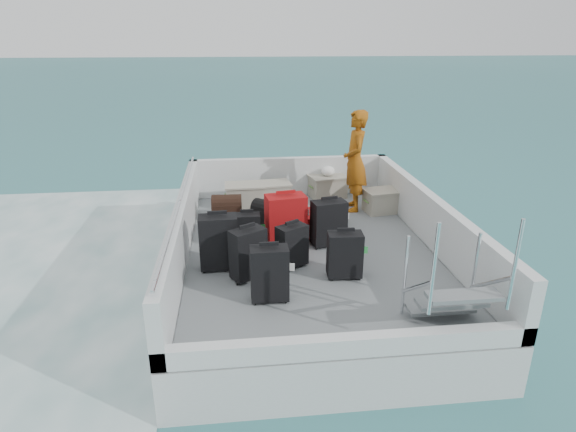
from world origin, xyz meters
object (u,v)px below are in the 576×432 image
suitcase_4 (292,246)px  crate_3 (383,202)px  suitcase_1 (219,243)px  suitcase_3 (270,274)px  crate_0 (245,197)px  crate_1 (271,195)px  suitcase_5 (286,221)px  passenger (355,161)px  suitcase_8 (299,223)px  crate_2 (328,187)px  suitcase_7 (329,224)px  suitcase_0 (248,254)px  suitcase_2 (248,232)px  suitcase_6 (345,255)px

suitcase_4 → crate_3: bearing=16.7°
suitcase_1 → suitcase_3: (0.57, -0.85, -0.03)m
crate_0 → crate_3: crate_0 is taller
crate_1 → suitcase_1: bearing=-109.6°
suitcase_5 → passenger: 1.96m
suitcase_8 → suitcase_3: bearing=162.7°
suitcase_1 → passenger: (2.22, 2.01, 0.48)m
suitcase_4 → crate_2: (0.99, 2.76, -0.10)m
suitcase_8 → crate_3: 1.72m
suitcase_4 → suitcase_8: (0.23, 1.09, -0.12)m
suitcase_5 → suitcase_7: size_ratio=1.14×
suitcase_0 → crate_2: 3.39m
suitcase_3 → crate_0: suitcase_3 is taller
suitcase_3 → suitcase_5: bearing=77.0°
suitcase_2 → suitcase_1: bearing=-123.2°
suitcase_6 → crate_0: 2.95m
suitcase_5 → crate_0: size_ratio=1.17×
suitcase_0 → suitcase_4: (0.56, 0.26, -0.04)m
suitcase_8 → crate_2: (0.76, 1.67, 0.02)m
suitcase_1 → suitcase_5: suitcase_5 is taller
suitcase_0 → suitcase_8: 1.57m
suitcase_6 → crate_0: suitcase_6 is taller
suitcase_4 → crate_3: (1.76, 1.87, -0.10)m
suitcase_1 → suitcase_7: (1.51, 0.57, -0.03)m
suitcase_4 → suitcase_6: (0.60, -0.36, 0.01)m
suitcase_8 → crate_0: bearing=30.5°
suitcase_8 → suitcase_4: bearing=167.6°
suitcase_2 → suitcase_8: bearing=32.2°
crate_1 → suitcase_4: bearing=-88.4°
suitcase_4 → suitcase_8: bearing=47.9°
suitcase_0 → suitcase_3: 0.58m
suitcase_0 → suitcase_3: size_ratio=1.01×
suitcase_3 → crate_1: bearing=85.1°
suitcase_1 → crate_3: size_ratio=1.21×
suitcase_4 → suitcase_7: 0.86m
suitcase_7 → crate_1: 1.94m
suitcase_8 → crate_2: crate_2 is taller
suitcase_1 → suitcase_7: size_ratio=1.09×
crate_0 → crate_1: bearing=8.8°
suitcase_6 → suitcase_2: bearing=143.3°
suitcase_4 → suitcase_5: suitcase_5 is taller
suitcase_3 → passenger: bearing=60.1°
suitcase_5 → crate_0: suitcase_5 is taller
crate_2 → crate_0: bearing=-165.5°
suitcase_0 → crate_1: size_ratio=1.05×
passenger → suitcase_1: bearing=-43.8°
suitcase_5 → crate_2: 2.32m
suitcase_0 → suitcase_1: 0.47m
crate_0 → crate_1: crate_0 is taller
suitcase_1 → crate_0: (0.39, 2.31, -0.16)m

